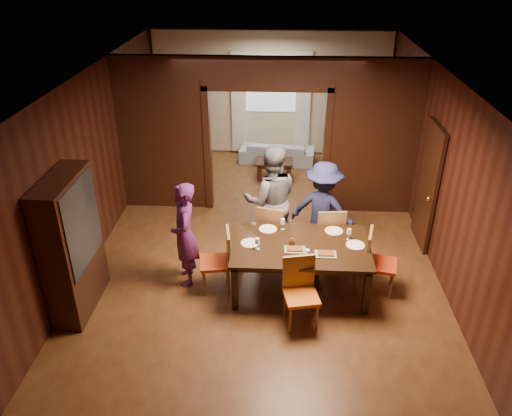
# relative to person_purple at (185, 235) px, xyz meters

# --- Properties ---
(floor) EXTENTS (9.00, 9.00, 0.00)m
(floor) POSITION_rel_person_purple_xyz_m (1.12, 0.85, -0.82)
(floor) COLOR #532A17
(floor) RESTS_ON ground
(ceiling) EXTENTS (5.50, 9.00, 0.02)m
(ceiling) POSITION_rel_person_purple_xyz_m (1.12, 0.85, 2.08)
(ceiling) COLOR silver
(ceiling) RESTS_ON room_walls
(room_walls) EXTENTS (5.52, 9.01, 2.90)m
(room_walls) POSITION_rel_person_purple_xyz_m (1.12, 2.73, 0.69)
(room_walls) COLOR black
(room_walls) RESTS_ON floor
(person_purple) EXTENTS (0.51, 0.67, 1.63)m
(person_purple) POSITION_rel_person_purple_xyz_m (0.00, 0.00, 0.00)
(person_purple) COLOR #592060
(person_purple) RESTS_ON floor
(person_grey) EXTENTS (1.00, 0.84, 1.86)m
(person_grey) POSITION_rel_person_purple_xyz_m (1.24, 0.94, 0.12)
(person_grey) COLOR #5A5A61
(person_grey) RESTS_ON floor
(person_navy) EXTENTS (1.19, 0.92, 1.63)m
(person_navy) POSITION_rel_person_purple_xyz_m (2.08, 0.89, -0.00)
(person_navy) COLOR #1C2048
(person_navy) RESTS_ON floor
(sofa) EXTENTS (1.79, 0.87, 0.50)m
(sofa) POSITION_rel_person_purple_xyz_m (1.30, 4.70, -0.56)
(sofa) COLOR #99B4C9
(sofa) RESTS_ON floor
(serving_bowl) EXTENTS (0.36, 0.36, 0.09)m
(serving_bowl) POSITION_rel_person_purple_xyz_m (1.85, 0.05, -0.01)
(serving_bowl) COLOR black
(serving_bowl) RESTS_ON dining_table
(dining_table) EXTENTS (1.98, 1.23, 0.76)m
(dining_table) POSITION_rel_person_purple_xyz_m (1.70, -0.10, -0.44)
(dining_table) COLOR black
(dining_table) RESTS_ON floor
(coffee_table) EXTENTS (0.80, 0.50, 0.40)m
(coffee_table) POSITION_rel_person_purple_xyz_m (1.25, 3.83, -0.62)
(coffee_table) COLOR black
(coffee_table) RESTS_ON floor
(chair_left) EXTENTS (0.50, 0.50, 0.97)m
(chair_left) POSITION_rel_person_purple_xyz_m (0.46, -0.17, -0.33)
(chair_left) COLOR #C03B12
(chair_left) RESTS_ON floor
(chair_right) EXTENTS (0.53, 0.53, 0.97)m
(chair_right) POSITION_rel_person_purple_xyz_m (2.89, -0.08, -0.33)
(chair_right) COLOR red
(chair_right) RESTS_ON floor
(chair_far_l) EXTENTS (0.54, 0.54, 0.97)m
(chair_far_l) POSITION_rel_person_purple_xyz_m (1.29, 0.76, -0.33)
(chair_far_l) COLOR red
(chair_far_l) RESTS_ON floor
(chair_far_r) EXTENTS (0.48, 0.48, 0.97)m
(chair_far_r) POSITION_rel_person_purple_xyz_m (2.18, 0.73, -0.33)
(chair_far_r) COLOR #C25A12
(chair_far_r) RESTS_ON floor
(chair_near) EXTENTS (0.52, 0.52, 0.97)m
(chair_near) POSITION_rel_person_purple_xyz_m (1.70, -0.89, -0.33)
(chair_near) COLOR orange
(chair_near) RESTS_ON floor
(hutch) EXTENTS (0.40, 1.20, 2.00)m
(hutch) POSITION_rel_person_purple_xyz_m (-1.41, -0.65, 0.18)
(hutch) COLOR black
(hutch) RESTS_ON floor
(door_right) EXTENTS (0.06, 0.90, 2.10)m
(door_right) POSITION_rel_person_purple_xyz_m (3.82, 1.35, 0.23)
(door_right) COLOR black
(door_right) RESTS_ON floor
(window_far) EXTENTS (1.20, 0.03, 1.30)m
(window_far) POSITION_rel_person_purple_xyz_m (1.12, 5.29, 0.88)
(window_far) COLOR silver
(window_far) RESTS_ON back_wall
(curtain_left) EXTENTS (0.35, 0.06, 2.40)m
(curtain_left) POSITION_rel_person_purple_xyz_m (0.37, 5.25, 0.43)
(curtain_left) COLOR white
(curtain_left) RESTS_ON back_wall
(curtain_right) EXTENTS (0.35, 0.06, 2.40)m
(curtain_right) POSITION_rel_person_purple_xyz_m (1.87, 5.25, 0.43)
(curtain_right) COLOR white
(curtain_right) RESTS_ON back_wall
(plate_left) EXTENTS (0.27, 0.27, 0.01)m
(plate_left) POSITION_rel_person_purple_xyz_m (0.97, -0.10, -0.05)
(plate_left) COLOR silver
(plate_left) RESTS_ON dining_table
(plate_far_l) EXTENTS (0.27, 0.27, 0.01)m
(plate_far_l) POSITION_rel_person_purple_xyz_m (1.22, 0.31, -0.05)
(plate_far_l) COLOR white
(plate_far_l) RESTS_ON dining_table
(plate_far_r) EXTENTS (0.27, 0.27, 0.01)m
(plate_far_r) POSITION_rel_person_purple_xyz_m (2.21, 0.31, -0.05)
(plate_far_r) COLOR white
(plate_far_r) RESTS_ON dining_table
(plate_right) EXTENTS (0.27, 0.27, 0.01)m
(plate_right) POSITION_rel_person_purple_xyz_m (2.49, -0.07, -0.05)
(plate_right) COLOR white
(plate_right) RESTS_ON dining_table
(plate_near) EXTENTS (0.27, 0.27, 0.01)m
(plate_near) POSITION_rel_person_purple_xyz_m (1.71, -0.50, -0.05)
(plate_near) COLOR white
(plate_near) RESTS_ON dining_table
(platter_a) EXTENTS (0.30, 0.20, 0.04)m
(platter_a) POSITION_rel_person_purple_xyz_m (1.62, -0.25, -0.04)
(platter_a) COLOR gray
(platter_a) RESTS_ON dining_table
(platter_b) EXTENTS (0.30, 0.20, 0.04)m
(platter_b) POSITION_rel_person_purple_xyz_m (2.04, -0.34, -0.04)
(platter_b) COLOR gray
(platter_b) RESTS_ON dining_table
(wineglass_left) EXTENTS (0.08, 0.08, 0.18)m
(wineglass_left) POSITION_rel_person_purple_xyz_m (1.08, -0.24, 0.03)
(wineglass_left) COLOR silver
(wineglass_left) RESTS_ON dining_table
(wineglass_far) EXTENTS (0.08, 0.08, 0.18)m
(wineglass_far) POSITION_rel_person_purple_xyz_m (1.44, 0.33, 0.03)
(wineglass_far) COLOR silver
(wineglass_far) RESTS_ON dining_table
(wineglass_right) EXTENTS (0.08, 0.08, 0.18)m
(wineglass_right) POSITION_rel_person_purple_xyz_m (2.41, 0.08, 0.03)
(wineglass_right) COLOR silver
(wineglass_right) RESTS_ON dining_table
(tumbler) EXTENTS (0.07, 0.07, 0.14)m
(tumbler) POSITION_rel_person_purple_xyz_m (1.78, -0.44, 0.01)
(tumbler) COLOR white
(tumbler) RESTS_ON dining_table
(condiment_jar) EXTENTS (0.08, 0.08, 0.11)m
(condiment_jar) POSITION_rel_person_purple_xyz_m (1.58, -0.12, -0.00)
(condiment_jar) COLOR #472110
(condiment_jar) RESTS_ON dining_table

